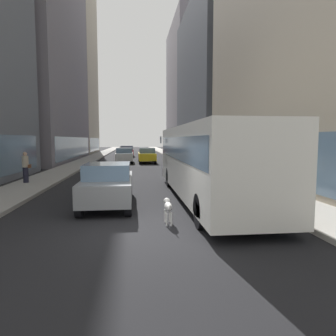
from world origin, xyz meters
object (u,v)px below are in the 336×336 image
Objects in this scene: car_grey_wagon at (108,184)px; pedestrian_with_handbag at (26,167)px; car_white_van at (125,155)px; dalmatian_dog at (168,207)px; transit_bus at (206,157)px; car_red_coupe at (127,151)px; car_yellow_taxi at (147,155)px.

car_grey_wagon is 2.75× the size of pedestrian_with_handbag.
car_white_van is 24.17m from dalmatian_dog.
transit_bus is 2.48× the size of car_grey_wagon.
car_grey_wagon is at bearing 124.84° from dalmatian_dog.
pedestrian_with_handbag reaches higher than car_grey_wagon.
car_red_coupe is 0.96× the size of car_yellow_taxi.
car_yellow_taxi is at bearing 83.54° from car_grey_wagon.
pedestrian_with_handbag is at bearing -100.12° from car_red_coupe.
pedestrian_with_handbag is at bearing 129.15° from dalmatian_dog.
pedestrian_with_handbag reaches higher than dalmatian_dog.
car_grey_wagon is at bearing -90.00° from car_white_van.
car_yellow_taxi is at bearing -0.80° from car_white_van.
transit_bus is at bearing -82.99° from car_red_coupe.
transit_bus reaches higher than pedestrian_with_handbag.
transit_bus is 32.80m from car_red_coupe.
pedestrian_with_handbag is (-8.93, 4.94, -0.76)m from transit_bus.
car_white_van and car_red_coupe have the same top height.
car_white_van is 16.35m from pedestrian_with_handbag.
transit_bus is at bearing -28.96° from pedestrian_with_handbag.
pedestrian_with_handbag reaches higher than car_white_van.
car_grey_wagon and car_yellow_taxi have the same top height.
transit_bus reaches higher than car_grey_wagon.
car_white_van is at bearing 179.20° from car_yellow_taxi.
pedestrian_with_handbag is (-7.33, -15.55, 0.19)m from car_yellow_taxi.
car_grey_wagon and car_red_coupe have the same top height.
transit_bus is at bearing -85.54° from car_yellow_taxi.
dalmatian_dog is at bearing -90.98° from car_yellow_taxi.
car_grey_wagon is 21.33m from car_yellow_taxi.
pedestrian_with_handbag reaches higher than car_yellow_taxi.
car_white_van is 4.22× the size of dalmatian_dog.
car_yellow_taxi is at bearing 89.02° from dalmatian_dog.
car_yellow_taxi is (2.40, 21.20, 0.00)m from car_grey_wagon.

